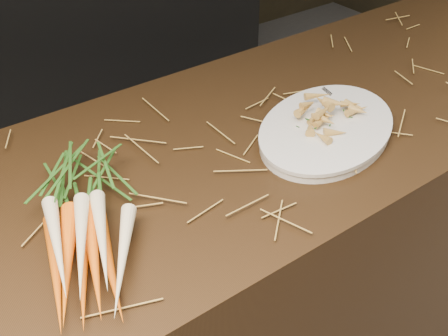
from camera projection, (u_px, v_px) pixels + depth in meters
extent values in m
cube|color=black|center=(289.00, 249.00, 1.59)|extent=(2.40, 0.70, 0.90)
cube|color=black|center=(93.00, 32.00, 2.98)|extent=(1.80, 0.60, 0.80)
cone|color=#C94500|center=(56.00, 271.00, 0.89)|extent=(0.12, 0.25, 0.03)
cone|color=#C94500|center=(83.00, 267.00, 0.90)|extent=(0.14, 0.25, 0.03)
cone|color=#C94500|center=(109.00, 263.00, 0.91)|extent=(0.11, 0.25, 0.03)
cone|color=#C94500|center=(67.00, 262.00, 0.87)|extent=(0.14, 0.24, 0.03)
cone|color=#C94500|center=(93.00, 257.00, 0.88)|extent=(0.12, 0.25, 0.03)
cone|color=beige|center=(57.00, 246.00, 0.87)|extent=(0.09, 0.24, 0.04)
cone|color=beige|center=(81.00, 244.00, 0.87)|extent=(0.13, 0.23, 0.04)
cone|color=beige|center=(102.00, 239.00, 0.88)|extent=(0.12, 0.23, 0.04)
cone|color=beige|center=(122.00, 258.00, 0.88)|extent=(0.16, 0.21, 0.03)
ellipsoid|color=#317525|center=(77.00, 173.00, 1.05)|extent=(0.23, 0.26, 0.08)
cube|color=silver|center=(357.00, 100.00, 1.32)|extent=(0.05, 0.15, 0.00)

